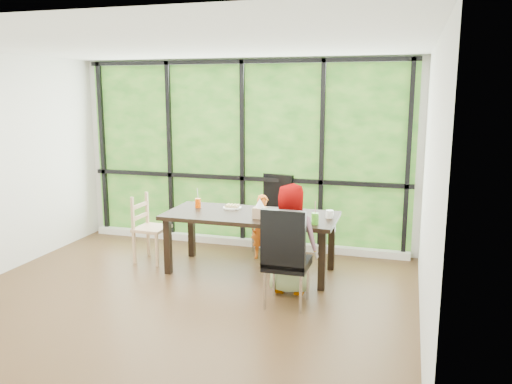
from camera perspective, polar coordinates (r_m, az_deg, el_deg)
ground at (r=5.84m, az=-8.26°, el=-11.69°), size 5.00×5.00×0.00m
back_wall at (r=7.54m, az=-1.36°, el=4.23°), size 5.00×0.00×5.00m
foliage_backdrop at (r=7.52m, az=-1.41°, el=4.21°), size 4.80×0.02×2.65m
window_mullions at (r=7.48m, az=-1.51°, el=4.17°), size 4.80×0.06×2.65m
window_sill at (r=7.71m, az=-1.55°, el=-5.49°), size 4.80×0.12×0.10m
dining_table at (r=6.53m, az=-0.59°, el=-5.61°), size 2.20×1.12×0.75m
chair_window_leather at (r=7.32m, az=1.70°, el=-2.42°), size 0.56×0.56×1.08m
chair_interior_leather at (r=5.50m, az=3.45°, el=-7.06°), size 0.46×0.46×1.08m
chair_end_beech at (r=7.04m, az=-11.39°, el=-3.95°), size 0.42×0.44×0.90m
child_toddler at (r=7.03m, az=0.76°, el=-3.84°), size 0.35×0.26×0.88m
child_older at (r=5.82m, az=3.82°, el=-5.16°), size 0.61×0.40×1.25m
placemat at (r=6.10m, az=3.79°, el=-3.16°), size 0.39×0.29×0.01m
plate_far at (r=6.74m, az=-2.63°, el=-1.72°), size 0.24×0.24×0.02m
plate_near at (r=6.10m, az=3.80°, el=-3.10°), size 0.27×0.27×0.02m
orange_cup at (r=6.80m, az=-6.41°, el=-1.21°), size 0.08×0.08×0.12m
green_cup at (r=5.95m, az=6.51°, el=-2.94°), size 0.08×0.08×0.13m
white_mug at (r=6.27m, az=8.10°, el=-2.42°), size 0.09×0.09×0.09m
tissue_box at (r=6.21m, az=0.42°, el=-2.28°), size 0.15×0.15×0.13m
crepe_rolls_far at (r=6.74m, az=-2.64°, el=-1.51°), size 0.20×0.12×0.04m
crepe_rolls_near at (r=6.09m, az=3.80°, el=-2.86°), size 0.10×0.12×0.04m
straw_white at (r=6.78m, az=-6.43°, el=-0.39°), size 0.01×0.04×0.20m
straw_pink at (r=5.92m, az=6.53°, el=-1.94°), size 0.01×0.04×0.20m
tissue at (r=6.19m, az=0.42°, el=-1.21°), size 0.12×0.12×0.11m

